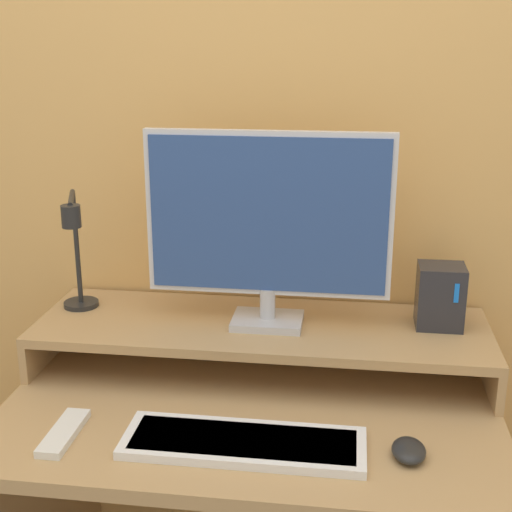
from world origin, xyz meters
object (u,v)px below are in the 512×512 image
(remote_control, at_px, (64,433))
(monitor, at_px, (268,222))
(desk_lamp, at_px, (76,254))
(router_dock, at_px, (440,296))
(mouse, at_px, (409,450))
(keyboard, at_px, (244,443))

(remote_control, bearing_deg, monitor, 44.78)
(desk_lamp, relative_size, router_dock, 2.02)
(monitor, relative_size, mouse, 6.27)
(monitor, height_order, desk_lamp, monitor)
(router_dock, height_order, keyboard, router_dock)
(monitor, bearing_deg, desk_lamp, -179.21)
(monitor, height_order, mouse, monitor)
(mouse, bearing_deg, remote_control, -178.37)
(monitor, height_order, keyboard, monitor)
(router_dock, height_order, mouse, router_dock)
(mouse, bearing_deg, keyboard, -178.30)
(monitor, bearing_deg, remote_control, -135.22)
(desk_lamp, bearing_deg, router_dock, 3.37)
(desk_lamp, distance_m, keyboard, 0.63)
(keyboard, bearing_deg, router_dock, 44.66)
(desk_lamp, bearing_deg, keyboard, -37.24)
(router_dock, relative_size, remote_control, 0.89)
(keyboard, distance_m, remote_control, 0.36)
(remote_control, bearing_deg, desk_lamp, 104.73)
(monitor, relative_size, keyboard, 1.19)
(router_dock, distance_m, keyboard, 0.59)
(monitor, relative_size, remote_control, 3.34)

